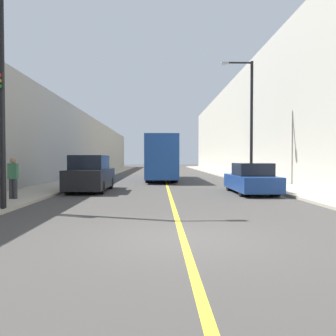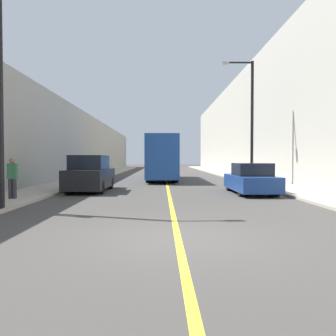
{
  "view_description": "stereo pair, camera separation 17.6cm",
  "coord_description": "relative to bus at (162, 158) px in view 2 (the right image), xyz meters",
  "views": [
    {
      "loc": [
        -0.53,
        -7.28,
        1.77
      ],
      "look_at": [
        0.02,
        12.71,
        1.22
      ],
      "focal_mm": 35.0,
      "sensor_mm": 36.0,
      "label": 1
    },
    {
      "loc": [
        -0.36,
        -7.28,
        1.77
      ],
      "look_at": [
        0.02,
        12.71,
        1.22
      ],
      "focal_mm": 35.0,
      "sensor_mm": 36.0,
      "label": 2
    }
  ],
  "objects": [
    {
      "name": "sidewalk_left",
      "position": [
        -6.59,
        9.52,
        -1.84
      ],
      "size": [
        2.81,
        72.0,
        0.12
      ],
      "primitive_type": "cube",
      "color": "#A89E8C",
      "rests_on": "ground"
    },
    {
      "name": "road_center_line",
      "position": [
        0.34,
        9.52,
        -1.89
      ],
      "size": [
        0.16,
        72.0,
        0.01
      ],
      "primitive_type": "cube",
      "color": "gold",
      "rests_on": "ground"
    },
    {
      "name": "pedestrian",
      "position": [
        -6.27,
        -13.99,
        -0.89
      ],
      "size": [
        0.38,
        0.24,
        1.72
      ],
      "color": "#2D2D33",
      "rests_on": "sidewalk_left"
    },
    {
      "name": "building_row_left",
      "position": [
        -9.99,
        9.52,
        1.44
      ],
      "size": [
        4.0,
        72.0,
        6.67
      ],
      "primitive_type": "cube",
      "color": "gray",
      "rests_on": "ground"
    },
    {
      "name": "parked_suv_left",
      "position": [
        -3.95,
        -9.72,
        -0.98
      ],
      "size": [
        1.95,
        4.94,
        1.97
      ],
      "color": "black",
      "rests_on": "ground"
    },
    {
      "name": "bus",
      "position": [
        0.0,
        0.0,
        0.0
      ],
      "size": [
        2.41,
        10.85,
        3.55
      ],
      "color": "#1E4793",
      "rests_on": "ground"
    },
    {
      "name": "street_lamp_right",
      "position": [
        6.02,
        -5.37,
        2.88
      ],
      "size": [
        2.21,
        0.24,
        8.34
      ],
      "color": "black",
      "rests_on": "sidewalk_right"
    },
    {
      "name": "car_right_near",
      "position": [
        4.55,
        -11.1,
        -1.19
      ],
      "size": [
        1.89,
        4.57,
        1.57
      ],
      "color": "navy",
      "rests_on": "ground"
    },
    {
      "name": "building_row_right",
      "position": [
        10.68,
        9.52,
        3.79
      ],
      "size": [
        4.0,
        72.0,
        11.36
      ],
      "primitive_type": "cube",
      "color": "#B7B2A3",
      "rests_on": "ground"
    },
    {
      "name": "traffic_light",
      "position": [
        -5.39,
        -16.77,
        0.66
      ],
      "size": [
        0.16,
        0.18,
        4.5
      ],
      "color": "black",
      "rests_on": "sidewalk_left"
    },
    {
      "name": "street_lamp_left",
      "position": [
        -5.33,
        -16.54,
        2.85
      ],
      "size": [
        2.21,
        0.24,
        8.27
      ],
      "color": "black",
      "rests_on": "sidewalk_left"
    },
    {
      "name": "ground_plane",
      "position": [
        0.34,
        -20.48,
        -1.89
      ],
      "size": [
        200.0,
        200.0,
        0.0
      ],
      "primitive_type": "plane",
      "color": "#3F3D3A"
    },
    {
      "name": "sidewalk_right",
      "position": [
        7.28,
        9.52,
        -1.84
      ],
      "size": [
        2.81,
        72.0,
        0.12
      ],
      "primitive_type": "cube",
      "color": "#A89E8C",
      "rests_on": "ground"
    }
  ]
}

